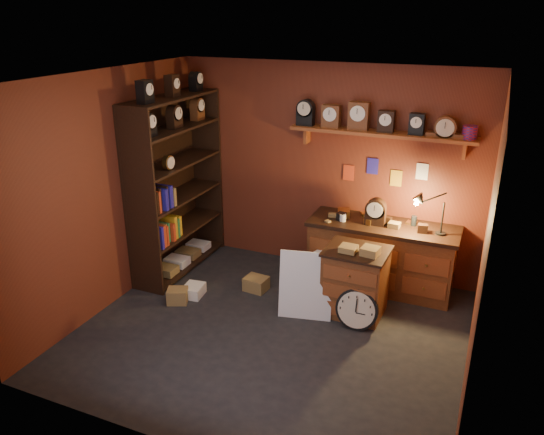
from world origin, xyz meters
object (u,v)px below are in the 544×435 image
Objects in this scene: shelving_unit at (174,178)px; low_cabinet at (355,279)px; big_round_clock at (357,309)px; workbench at (381,252)px.

shelving_unit is 2.91× the size of low_cabinet.
shelving_unit is 2.86m from big_round_clock.
low_cabinet is 1.88× the size of big_round_clock.
low_cabinet is 0.38m from big_round_clock.
big_round_clock is at bearing -68.30° from low_cabinet.
low_cabinet is (2.51, -0.24, -0.82)m from shelving_unit.
workbench is at bearing 10.60° from shelving_unit.
big_round_clock is (-0.02, -1.04, -0.24)m from workbench.
shelving_unit reaches higher than big_round_clock.
shelving_unit is at bearing 168.27° from big_round_clock.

